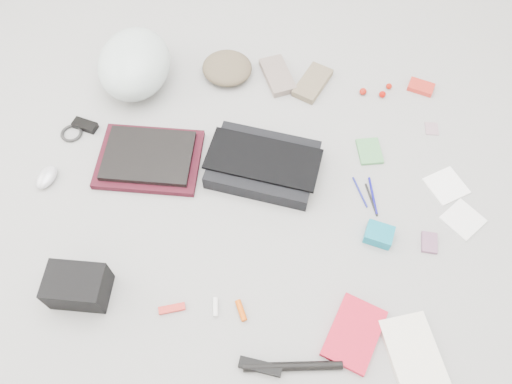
# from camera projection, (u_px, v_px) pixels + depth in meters

# --- Properties ---
(ground_plane) EXTENTS (4.00, 4.00, 0.00)m
(ground_plane) POSITION_uv_depth(u_px,v_px,m) (256.00, 199.00, 1.81)
(ground_plane) COLOR gray
(messenger_bag) EXTENTS (0.42, 0.33, 0.06)m
(messenger_bag) POSITION_uv_depth(u_px,v_px,m) (263.00, 165.00, 1.85)
(messenger_bag) COLOR black
(messenger_bag) RESTS_ON ground_plane
(bag_flap) EXTENTS (0.44, 0.25, 0.01)m
(bag_flap) POSITION_uv_depth(u_px,v_px,m) (263.00, 159.00, 1.82)
(bag_flap) COLOR black
(bag_flap) RESTS_ON messenger_bag
(laptop_sleeve) EXTENTS (0.38, 0.29, 0.03)m
(laptop_sleeve) POSITION_uv_depth(u_px,v_px,m) (150.00, 159.00, 1.88)
(laptop_sleeve) COLOR #3C0D18
(laptop_sleeve) RESTS_ON ground_plane
(laptop) EXTENTS (0.33, 0.24, 0.02)m
(laptop) POSITION_uv_depth(u_px,v_px,m) (148.00, 156.00, 1.86)
(laptop) COLOR black
(laptop) RESTS_ON laptop_sleeve
(bike_helmet) EXTENTS (0.29, 0.36, 0.21)m
(bike_helmet) POSITION_uv_depth(u_px,v_px,m) (134.00, 64.00, 2.00)
(bike_helmet) COLOR silver
(bike_helmet) RESTS_ON ground_plane
(beanie) EXTENTS (0.24, 0.23, 0.07)m
(beanie) POSITION_uv_depth(u_px,v_px,m) (227.00, 68.00, 2.08)
(beanie) COLOR brown
(beanie) RESTS_ON ground_plane
(mitten_left) EXTENTS (0.17, 0.22, 0.03)m
(mitten_left) POSITION_uv_depth(u_px,v_px,m) (278.00, 76.00, 2.09)
(mitten_left) COLOR gray
(mitten_left) RESTS_ON ground_plane
(mitten_right) EXTENTS (0.17, 0.22, 0.03)m
(mitten_right) POSITION_uv_depth(u_px,v_px,m) (313.00, 83.00, 2.07)
(mitten_right) COLOR #71624D
(mitten_right) RESTS_ON ground_plane
(power_brick) EXTENTS (0.10, 0.07, 0.03)m
(power_brick) POSITION_uv_depth(u_px,v_px,m) (85.00, 125.00, 1.96)
(power_brick) COLOR black
(power_brick) RESTS_ON ground_plane
(cable_coil) EXTENTS (0.11, 0.11, 0.01)m
(cable_coil) POSITION_uv_depth(u_px,v_px,m) (72.00, 133.00, 1.95)
(cable_coil) COLOR black
(cable_coil) RESTS_ON ground_plane
(mouse) EXTENTS (0.09, 0.12, 0.04)m
(mouse) POSITION_uv_depth(u_px,v_px,m) (47.00, 177.00, 1.84)
(mouse) COLOR #BBBAC5
(mouse) RESTS_ON ground_plane
(camera_bag) EXTENTS (0.19, 0.13, 0.12)m
(camera_bag) POSITION_uv_depth(u_px,v_px,m) (78.00, 286.00, 1.58)
(camera_bag) COLOR black
(camera_bag) RESTS_ON ground_plane
(multitool) EXTENTS (0.09, 0.05, 0.01)m
(multitool) POSITION_uv_depth(u_px,v_px,m) (172.00, 309.00, 1.60)
(multitool) COLOR red
(multitool) RESTS_ON ground_plane
(toiletry_tube_white) EXTENTS (0.03, 0.06, 0.02)m
(toiletry_tube_white) POSITION_uv_depth(u_px,v_px,m) (216.00, 307.00, 1.60)
(toiletry_tube_white) COLOR white
(toiletry_tube_white) RESTS_ON ground_plane
(toiletry_tube_orange) EXTENTS (0.05, 0.07, 0.02)m
(toiletry_tube_orange) POSITION_uv_depth(u_px,v_px,m) (241.00, 310.00, 1.60)
(toiletry_tube_orange) COLOR #D34E08
(toiletry_tube_orange) RESTS_ON ground_plane
(u_lock) EXTENTS (0.14, 0.05, 0.03)m
(u_lock) POSITION_uv_depth(u_px,v_px,m) (260.00, 367.00, 1.51)
(u_lock) COLOR black
(u_lock) RESTS_ON ground_plane
(bike_pump) EXTENTS (0.30, 0.06, 0.03)m
(bike_pump) POSITION_uv_depth(u_px,v_px,m) (293.00, 366.00, 1.51)
(bike_pump) COLOR black
(bike_pump) RESTS_ON ground_plane
(book_red) EXTENTS (0.21, 0.25, 0.02)m
(book_red) POSITION_uv_depth(u_px,v_px,m) (354.00, 333.00, 1.56)
(book_red) COLOR red
(book_red) RESTS_ON ground_plane
(book_white) EXTENTS (0.21, 0.26, 0.02)m
(book_white) POSITION_uv_depth(u_px,v_px,m) (413.00, 352.00, 1.53)
(book_white) COLOR silver
(book_white) RESTS_ON ground_plane
(notepad) EXTENTS (0.11, 0.13, 0.01)m
(notepad) POSITION_uv_depth(u_px,v_px,m) (369.00, 151.00, 1.91)
(notepad) COLOR #46874C
(notepad) RESTS_ON ground_plane
(pen_blue) EXTENTS (0.06, 0.12, 0.01)m
(pen_blue) POSITION_uv_depth(u_px,v_px,m) (360.00, 192.00, 1.82)
(pen_blue) COLOR navy
(pen_blue) RESTS_ON ground_plane
(pen_black) EXTENTS (0.05, 0.13, 0.01)m
(pen_black) POSITION_uv_depth(u_px,v_px,m) (371.00, 200.00, 1.81)
(pen_black) COLOR black
(pen_black) RESTS_ON ground_plane
(pen_navy) EXTENTS (0.03, 0.15, 0.01)m
(pen_navy) POSITION_uv_depth(u_px,v_px,m) (373.00, 196.00, 1.81)
(pen_navy) COLOR #0D0A77
(pen_navy) RESTS_ON ground_plane
(accordion_wallet) EXTENTS (0.11, 0.10, 0.05)m
(accordion_wallet) POSITION_uv_depth(u_px,v_px,m) (379.00, 235.00, 1.72)
(accordion_wallet) COLOR #0A7996
(accordion_wallet) RESTS_ON ground_plane
(card_deck) EXTENTS (0.06, 0.08, 0.01)m
(card_deck) POSITION_uv_depth(u_px,v_px,m) (429.00, 243.00, 1.72)
(card_deck) COLOR #865878
(card_deck) RESTS_ON ground_plane
(napkin_top) EXTENTS (0.17, 0.17, 0.01)m
(napkin_top) POSITION_uv_depth(u_px,v_px,m) (446.00, 186.00, 1.84)
(napkin_top) COLOR white
(napkin_top) RESTS_ON ground_plane
(napkin_bottom) EXTENTS (0.17, 0.17, 0.01)m
(napkin_bottom) POSITION_uv_depth(u_px,v_px,m) (463.00, 219.00, 1.77)
(napkin_bottom) COLOR white
(napkin_bottom) RESTS_ON ground_plane
(lollipop_a) EXTENTS (0.03, 0.03, 0.03)m
(lollipop_a) POSITION_uv_depth(u_px,v_px,m) (363.00, 91.00, 2.05)
(lollipop_a) COLOR #9C170C
(lollipop_a) RESTS_ON ground_plane
(lollipop_b) EXTENTS (0.03, 0.03, 0.03)m
(lollipop_b) POSITION_uv_depth(u_px,v_px,m) (382.00, 94.00, 2.04)
(lollipop_b) COLOR #9C0A03
(lollipop_b) RESTS_ON ground_plane
(lollipop_c) EXTENTS (0.02, 0.02, 0.02)m
(lollipop_c) POSITION_uv_depth(u_px,v_px,m) (389.00, 86.00, 2.07)
(lollipop_c) COLOR #A21508
(lollipop_c) RESTS_ON ground_plane
(altoids_tin) EXTENTS (0.12, 0.09, 0.02)m
(altoids_tin) POSITION_uv_depth(u_px,v_px,m) (421.00, 87.00, 2.07)
(altoids_tin) COLOR red
(altoids_tin) RESTS_ON ground_plane
(stamp_sheet) EXTENTS (0.05, 0.06, 0.00)m
(stamp_sheet) POSITION_uv_depth(u_px,v_px,m) (432.00, 129.00, 1.97)
(stamp_sheet) COLOR #A58090
(stamp_sheet) RESTS_ON ground_plane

